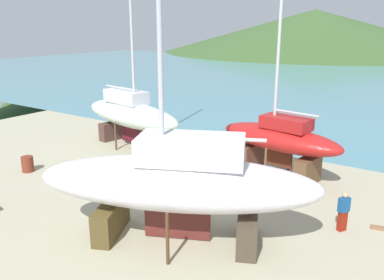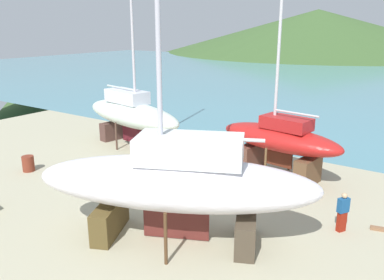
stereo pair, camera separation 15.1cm
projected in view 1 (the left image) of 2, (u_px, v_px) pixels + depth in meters
name	position (u px, v px, depth m)	size (l,w,h in m)	color
ground_plane	(153.00, 218.00, 16.49)	(44.31, 44.31, 0.00)	#AEA98B
sea_water	(375.00, 84.00, 54.18)	(162.54, 72.95, 0.01)	teal
headland_hill	(312.00, 52.00, 119.92)	(178.07, 178.07, 24.46)	#3C5C2C
sailboat_far_slipway	(178.00, 182.00, 14.22)	(10.63, 7.13, 14.76)	brown
sailboat_large_starboard	(131.00, 114.00, 25.77)	(9.08, 3.86, 14.44)	#4E3D2D
sailboat_mid_port	(279.00, 140.00, 20.55)	(7.12, 3.17, 11.43)	brown
worker	(343.00, 211.00, 15.25)	(0.43, 0.50, 1.61)	maroon
barrel_rust_near	(28.00, 164.00, 21.59)	(0.64, 0.64, 0.86)	maroon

